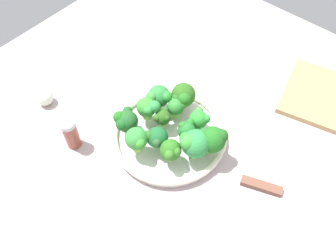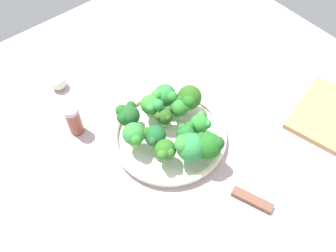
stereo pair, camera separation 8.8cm
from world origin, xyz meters
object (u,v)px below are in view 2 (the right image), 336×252
(broccoli_floret_1, at_px, (153,104))
(broccoli_floret_3, at_px, (165,117))
(garlic_bulb, at_px, (58,82))
(broccoli_floret_6, at_px, (154,136))
(broccoli_floret_9, at_px, (208,145))
(pepper_shaker, at_px, (74,120))
(bowl, at_px, (168,136))
(broccoli_floret_0, at_px, (134,135))
(broccoli_floret_12, at_px, (186,133))
(broccoli_floret_8, at_px, (189,147))
(broccoli_floret_5, at_px, (127,115))
(broccoli_floret_4, at_px, (200,123))
(broccoli_floret_10, at_px, (189,98))
(broccoli_floret_11, at_px, (165,96))
(broccoli_floret_2, at_px, (180,108))
(knife, at_px, (272,210))
(broccoli_floret_7, at_px, (165,151))
(cutting_board, at_px, (331,116))

(broccoli_floret_1, height_order, broccoli_floret_3, broccoli_floret_1)
(broccoli_floret_3, distance_m, garlic_bulb, 0.34)
(broccoli_floret_6, height_order, broccoli_floret_9, broccoli_floret_9)
(pepper_shaker, bearing_deg, bowl, 133.69)
(bowl, bearing_deg, broccoli_floret_6, 4.76)
(broccoli_floret_0, height_order, broccoli_floret_12, broccoli_floret_0)
(broccoli_floret_8, bearing_deg, broccoli_floret_5, -73.41)
(bowl, bearing_deg, broccoli_floret_9, 104.05)
(broccoli_floret_4, height_order, broccoli_floret_10, broccoli_floret_10)
(broccoli_floret_4, bearing_deg, broccoli_floret_0, -25.50)
(broccoli_floret_3, bearing_deg, broccoli_floret_1, -86.94)
(garlic_bulb, bearing_deg, broccoli_floret_9, 108.95)
(bowl, xyz_separation_m, broccoli_floret_11, (-0.05, -0.07, 0.05))
(broccoli_floret_4, relative_size, broccoli_floret_11, 0.83)
(broccoli_floret_2, xyz_separation_m, broccoli_floret_6, (0.10, 0.03, -0.00))
(pepper_shaker, bearing_deg, broccoli_floret_3, 140.41)
(bowl, bearing_deg, broccoli_floret_1, -97.17)
(knife, distance_m, pepper_shaker, 0.52)
(broccoli_floret_7, relative_size, broccoli_floret_11, 0.90)
(broccoli_floret_4, xyz_separation_m, knife, (0.01, 0.25, -0.06))
(broccoli_floret_5, xyz_separation_m, knife, (-0.11, 0.38, -0.06))
(broccoli_floret_4, xyz_separation_m, pepper_shaker, (0.23, -0.22, -0.02))
(broccoli_floret_2, distance_m, broccoli_floret_10, 0.03)
(broccoli_floret_0, height_order, garlic_bulb, broccoli_floret_0)
(broccoli_floret_11, bearing_deg, broccoli_floret_9, 82.85)
(broccoli_floret_0, xyz_separation_m, broccoli_floret_6, (-0.04, 0.03, -0.01))
(broccoli_floret_11, relative_size, garlic_bulb, 1.50)
(broccoli_floret_8, bearing_deg, broccoli_floret_7, -36.10)
(broccoli_floret_7, height_order, broccoli_floret_12, broccoli_floret_7)
(broccoli_floret_7, xyz_separation_m, broccoli_floret_9, (-0.08, 0.06, 0.01))
(broccoli_floret_0, bearing_deg, bowl, 163.50)
(broccoli_floret_3, height_order, broccoli_floret_5, broccoli_floret_5)
(broccoli_floret_2, xyz_separation_m, broccoli_floret_7, (0.11, 0.07, 0.00))
(broccoli_floret_11, bearing_deg, broccoli_floret_5, -6.50)
(broccoli_floret_3, xyz_separation_m, broccoli_floret_11, (-0.04, -0.05, 0.01))
(cutting_board, distance_m, pepper_shaker, 0.67)
(broccoli_floret_4, height_order, broccoli_floret_11, broccoli_floret_11)
(broccoli_floret_10, height_order, broccoli_floret_11, broccoli_floret_10)
(broccoli_floret_6, bearing_deg, broccoli_floret_2, -166.20)
(broccoli_floret_6, bearing_deg, broccoli_floret_9, 124.70)
(broccoli_floret_2, bearing_deg, broccoli_floret_1, -44.63)
(broccoli_floret_10, bearing_deg, cutting_board, 139.10)
(broccoli_floret_4, bearing_deg, broccoli_floret_3, -53.72)
(broccoli_floret_8, height_order, pepper_shaker, broccoli_floret_8)
(cutting_board, xyz_separation_m, garlic_bulb, (0.50, -0.55, 0.01))
(bowl, distance_m, broccoli_floret_8, 0.11)
(broccoli_floret_7, bearing_deg, broccoli_floret_0, -68.91)
(broccoli_floret_0, height_order, broccoli_floret_2, broccoli_floret_0)
(broccoli_floret_4, distance_m, broccoli_floret_11, 0.12)
(broccoli_floret_0, bearing_deg, broccoli_floret_5, -110.75)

